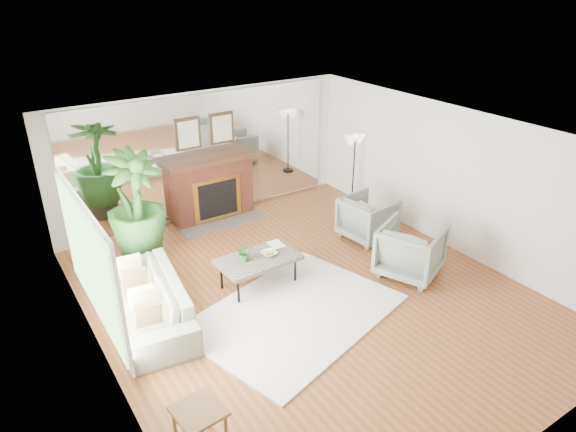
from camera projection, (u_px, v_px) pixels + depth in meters
ground at (309, 294)px, 7.86m from camera, size 7.00×7.00×0.00m
wall_left at (97, 285)px, 5.84m from camera, size 0.02×7.00×2.50m
wall_right at (452, 179)px, 8.81m from camera, size 0.02×7.00×2.50m
wall_back at (206, 155)px, 9.96m from camera, size 6.00×0.02×2.50m
mirror_panel at (206, 156)px, 9.94m from camera, size 5.40×0.04×2.40m
window_panel at (89, 262)px, 6.11m from camera, size 0.04×2.40×1.50m
fireplace at (213, 187)px, 10.04m from camera, size 1.85×0.83×2.05m
area_rug at (295, 313)px, 7.41m from camera, size 3.35×2.77×0.03m
coffee_table at (258, 260)px, 7.91m from camera, size 1.27×0.77×0.50m
sofa at (149, 300)px, 7.17m from camera, size 1.16×2.33×0.65m
armchair_back at (368, 218)px, 9.40m from camera, size 0.97×0.95×0.80m
armchair_front at (410, 250)px, 8.23m from camera, size 1.24×1.23×0.86m
side_table at (199, 416)px, 5.14m from camera, size 0.52×0.52×0.54m
potted_ficus at (136, 207)px, 8.23m from camera, size 1.20×1.20×1.99m
floor_lamp at (355, 147)px, 10.33m from camera, size 0.49×0.27×1.51m
tabletop_plant at (245, 252)px, 7.75m from camera, size 0.30×0.28×0.28m
fruit_bowl at (269, 253)px, 7.95m from camera, size 0.24×0.24×0.06m
book at (271, 246)px, 8.20m from camera, size 0.22×0.29×0.02m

